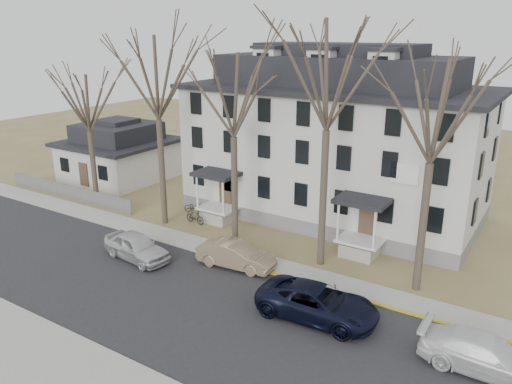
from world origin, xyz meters
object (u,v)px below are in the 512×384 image
Objects in this scene: tree_far_left at (156,72)px; tree_bungalow at (86,99)px; tree_mid_right at (436,104)px; bicycle_right at (195,217)px; tree_center at (329,67)px; bicycle_left at (195,208)px; car_silver at (137,247)px; tree_mid_left at (233,89)px; car_white at (485,356)px; car_tan at (236,255)px; car_navy at (317,303)px; small_house at (119,154)px; boarding_house at (335,141)px.

tree_bungalow is at bearing 180.00° from tree_far_left.
bicycle_right is (-15.55, 0.93, -9.12)m from tree_mid_right.
tree_center reaches higher than bicycle_left.
tree_mid_right is at bearing -63.13° from car_silver.
bicycle_left is at bearing 154.95° from tree_mid_left.
car_white is at bearing -28.72° from tree_center.
tree_bungalow reaches higher than bicycle_right.
tree_mid_left is at bearing 29.49° from car_tan.
car_navy is at bearing -66.10° from tree_center.
car_white is at bearing -19.36° from small_house.
bicycle_left is (7.63, 2.51, -7.67)m from tree_bungalow.
tree_center is at bearing -15.08° from small_house.
car_silver is 8.08m from bicycle_left.
car_tan is 6.62m from car_navy.
car_silver is (9.66, -5.30, -7.34)m from tree_bungalow.
car_navy is 7.24m from car_white.
car_navy is (2.36, -5.33, -10.29)m from tree_center.
tree_center is 14.89m from car_silver.
bicycle_right is (1.32, -1.58, 0.03)m from bicycle_left.
tree_mid_right is 2.80× the size of car_silver.
car_silver is at bearing -115.23° from boarding_house.
boarding_house is at bearing 27.01° from tree_bungalow.
bicycle_left is at bearing 18.23° from tree_bungalow.
tree_center is at bearing 0.00° from tree_far_left.
car_navy reaches higher than bicycle_left.
tree_mid_left is at bearing 0.00° from tree_far_left.
car_navy is 13.91m from bicycle_right.
tree_bungalow reaches higher than bicycle_left.
boarding_house is 1.63× the size of tree_mid_right.
tree_mid_left is 1.00× the size of tree_mid_right.
bicycle_right is at bearing -22.12° from small_house.
tree_center is at bearing -53.22° from car_silver.
tree_mid_left reaches higher than boarding_house.
tree_bungalow is (-16.00, -8.15, 2.74)m from boarding_house.
bicycle_left is (-16.87, 2.51, -9.15)m from tree_mid_right.
tree_bungalow is at bearing 180.00° from tree_mid_right.
tree_mid_right is at bearing -33.68° from car_navy.
tree_far_left reaches higher than car_white.
boarding_house reaches higher than car_tan.
tree_mid_right reaches higher than bicycle_right.
car_white is at bearing -10.42° from tree_bungalow.
small_house is at bearing 63.41° from bicycle_left.
small_house reaches higher than car_white.
tree_mid_left is 6.18m from tree_center.
tree_mid_left reaches higher than car_white.
car_white is (13.44, -2.25, -0.01)m from car_tan.
small_house is 1.91× the size of car_silver.
tree_center is at bearing -69.80° from boarding_house.
car_silver is at bearing 89.44° from car_white.
small_house is 5.39× the size of bicycle_right.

